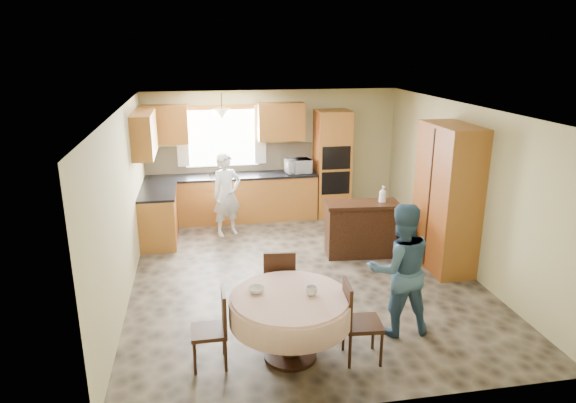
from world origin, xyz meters
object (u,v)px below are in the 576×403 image
(cupboard, at_px, (447,198))
(oven_tower, at_px, (332,164))
(chair_back, at_px, (280,281))
(chair_left, at_px, (215,324))
(person_dining, at_px, (400,269))
(sideboard, at_px, (361,231))
(dining_table, at_px, (290,310))
(person_sink, at_px, (227,195))
(chair_right, at_px, (356,317))

(cupboard, bearing_deg, oven_tower, 111.14)
(oven_tower, distance_m, chair_back, 4.31)
(chair_left, bearing_deg, cupboard, 118.36)
(cupboard, relative_size, person_dining, 1.38)
(sideboard, xyz_separation_m, dining_table, (-1.67, -2.66, 0.17))
(sideboard, distance_m, dining_table, 3.14)
(oven_tower, height_order, cupboard, cupboard)
(dining_table, distance_m, person_dining, 1.42)
(person_sink, xyz_separation_m, person_dining, (1.80, -3.67, 0.06))
(oven_tower, distance_m, chair_right, 5.06)
(chair_back, bearing_deg, sideboard, -124.40)
(dining_table, bearing_deg, oven_tower, 70.22)
(person_dining, bearing_deg, chair_right, 36.73)
(dining_table, xyz_separation_m, chair_back, (0.02, 0.85, -0.07))
(chair_back, xyz_separation_m, chair_right, (0.68, -1.00, -0.01))
(cupboard, relative_size, person_sink, 1.48)
(chair_left, bearing_deg, chair_back, 134.37)
(sideboard, distance_m, person_dining, 2.38)
(oven_tower, xyz_separation_m, chair_back, (-1.70, -3.93, -0.54))
(dining_table, xyz_separation_m, person_sink, (-0.43, 4.00, 0.16))
(cupboard, xyz_separation_m, chair_back, (-2.77, -1.16, -0.59))
(sideboard, height_order, chair_left, chair_left)
(oven_tower, bearing_deg, person_sink, -160.17)
(chair_left, relative_size, person_sink, 0.58)
(chair_right, bearing_deg, dining_table, 82.24)
(person_sink, bearing_deg, person_dining, -87.58)
(oven_tower, height_order, chair_right, oven_tower)
(oven_tower, relative_size, person_sink, 1.41)
(cupboard, relative_size, dining_table, 1.67)
(chair_right, relative_size, person_sink, 0.61)
(sideboard, height_order, person_sink, person_sink)
(chair_back, distance_m, person_sink, 3.19)
(sideboard, distance_m, chair_back, 2.45)
(oven_tower, xyz_separation_m, chair_left, (-2.53, -4.76, -0.58))
(chair_left, distance_m, chair_back, 1.18)
(dining_table, relative_size, chair_right, 1.44)
(cupboard, xyz_separation_m, dining_table, (-2.79, -2.01, -0.52))
(person_dining, bearing_deg, chair_back, -20.04)
(oven_tower, xyz_separation_m, sideboard, (-0.05, -2.12, -0.64))
(sideboard, relative_size, chair_left, 1.36)
(chair_right, height_order, person_sink, person_sink)
(sideboard, relative_size, dining_table, 0.89)
(sideboard, bearing_deg, person_sink, 152.14)
(sideboard, bearing_deg, chair_back, -127.56)
(dining_table, xyz_separation_m, chair_right, (0.70, -0.15, -0.08))
(sideboard, bearing_deg, chair_left, -128.42)
(dining_table, height_order, chair_left, chair_left)
(oven_tower, bearing_deg, sideboard, -91.40)
(chair_back, bearing_deg, person_sink, -73.87)
(chair_back, bearing_deg, oven_tower, -105.40)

